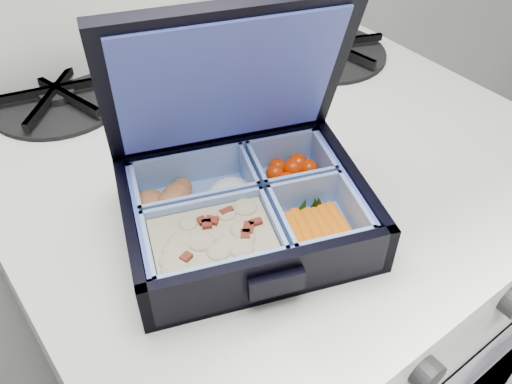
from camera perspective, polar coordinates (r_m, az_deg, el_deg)
stove at (r=1.08m, az=0.18°, el=-15.95°), size 0.67×0.67×1.00m
bento_box at (r=0.56m, az=-1.09°, el=-2.08°), size 0.29×0.26×0.06m
burner_grate at (r=0.88m, az=7.42°, el=14.94°), size 0.25×0.25×0.03m
burner_grate_rear at (r=0.81m, az=-20.19°, el=9.58°), size 0.23×0.23×0.02m
fork at (r=0.67m, az=-7.24°, el=4.13°), size 0.15×0.12×0.01m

